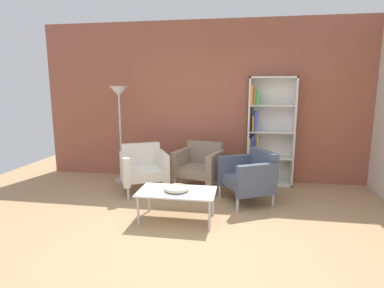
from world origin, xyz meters
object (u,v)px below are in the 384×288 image
object	(u,v)px
coffee_table_low	(177,193)
bookshelf_tall	(266,133)
armchair_near_window	(200,165)
armchair_spare_guest	(250,175)
floor_lamp_torchiere	(119,103)
decorative_bowl	(177,188)
armchair_by_bookshelf	(143,167)

from	to	relation	value
coffee_table_low	bookshelf_tall	bearing A→B (deg)	55.61
armchair_near_window	bookshelf_tall	bearing A→B (deg)	37.41
armchair_spare_guest	floor_lamp_torchiere	bearing A→B (deg)	-135.24
coffee_table_low	decorative_bowl	xyz separation A→B (m)	(-0.00, 0.00, 0.07)
decorative_bowl	armchair_near_window	xyz separation A→B (m)	(0.11, 1.36, -0.02)
armchair_near_window	coffee_table_low	bearing A→B (deg)	-78.71
armchair_spare_guest	floor_lamp_torchiere	distance (m)	2.63
coffee_table_low	armchair_near_window	size ratio (longest dim) A/B	1.16
coffee_table_low	decorative_bowl	distance (m)	0.07
floor_lamp_torchiere	armchair_near_window	bearing A→B (deg)	-6.84
decorative_bowl	armchair_spare_guest	bearing A→B (deg)	41.59
armchair_near_window	armchair_spare_guest	bearing A→B (deg)	-15.84
floor_lamp_torchiere	bookshelf_tall	bearing A→B (deg)	5.68
coffee_table_low	floor_lamp_torchiere	xyz separation A→B (m)	(-1.37, 1.54, 1.08)
floor_lamp_torchiere	armchair_spare_guest	bearing A→B (deg)	-16.73
coffee_table_low	armchair_near_window	xyz separation A→B (m)	(0.11, 1.36, 0.05)
armchair_spare_guest	armchair_by_bookshelf	world-z (taller)	same
coffee_table_low	armchair_near_window	distance (m)	1.36
decorative_bowl	floor_lamp_torchiere	size ratio (longest dim) A/B	0.18
coffee_table_low	armchair_by_bookshelf	xyz separation A→B (m)	(-0.79, 1.04, 0.05)
bookshelf_tall	decorative_bowl	world-z (taller)	bookshelf_tall
bookshelf_tall	floor_lamp_torchiere	size ratio (longest dim) A/B	1.09
decorative_bowl	armchair_near_window	distance (m)	1.36
armchair_by_bookshelf	coffee_table_low	bearing A→B (deg)	-80.14
bookshelf_tall	floor_lamp_torchiere	distance (m)	2.66
bookshelf_tall	armchair_near_window	distance (m)	1.30
bookshelf_tall	armchair_near_window	size ratio (longest dim) A/B	2.20
bookshelf_tall	coffee_table_low	distance (m)	2.25
bookshelf_tall	coffee_table_low	bearing A→B (deg)	-124.39
decorative_bowl	floor_lamp_torchiere	bearing A→B (deg)	131.74
decorative_bowl	armchair_by_bookshelf	xyz separation A→B (m)	(-0.79, 1.04, -0.02)
decorative_bowl	coffee_table_low	bearing A→B (deg)	-63.43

